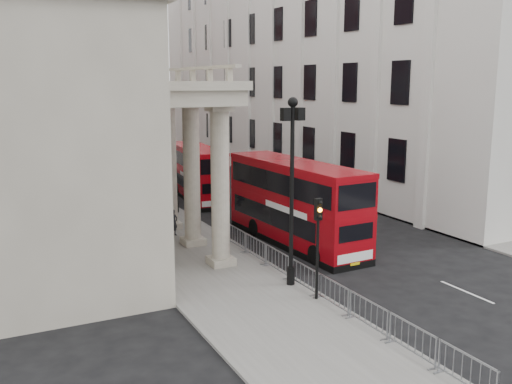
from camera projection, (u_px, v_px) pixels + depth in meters
name	position (u px, v px, depth m)	size (l,w,h in m)	color
ground	(354.00, 317.00, 22.39)	(260.00, 260.00, 0.00)	black
sidewalk_west	(110.00, 192.00, 47.45)	(6.00, 140.00, 0.12)	slate
sidewalk_east	(283.00, 177.00, 54.65)	(3.00, 140.00, 0.12)	slate
kerb	(145.00, 189.00, 48.74)	(0.20, 140.00, 0.14)	slate
portico_building	(19.00, 136.00, 32.49)	(9.00, 28.00, 12.00)	gray
east_building	(297.00, 45.00, 55.12)	(8.00, 55.00, 25.00)	beige
monument_column	(81.00, 42.00, 102.85)	(8.00, 8.00, 54.20)	#60605E
lamp_post_south	(292.00, 179.00, 24.71)	(1.05, 0.44, 8.32)	black
lamp_post_mid	(175.00, 144.00, 38.78)	(1.05, 0.44, 8.32)	black
lamp_post_north	(120.00, 127.00, 52.85)	(1.05, 0.44, 8.32)	black
traffic_light	(318.00, 230.00, 23.32)	(0.28, 0.33, 4.30)	black
crowd_barriers	(317.00, 284.00, 24.07)	(0.50, 18.75, 1.10)	gray
bus_near	(295.00, 201.00, 32.04)	(3.15, 10.98, 4.69)	maroon
bus_far	(197.00, 172.00, 44.39)	(3.24, 9.69, 4.11)	#A1070F
pedestrian_a	(174.00, 223.00, 33.55)	(0.57, 0.38, 1.58)	black
pedestrian_b	(133.00, 208.00, 37.07)	(0.84, 0.65, 1.73)	#282420
pedestrian_c	(159.00, 201.00, 38.73)	(0.94, 0.61, 1.93)	black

